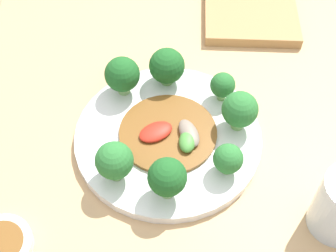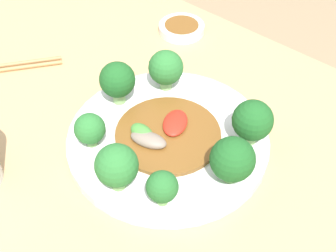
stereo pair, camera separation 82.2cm
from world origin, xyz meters
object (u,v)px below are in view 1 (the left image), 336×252
at_px(broccoli_northeast, 122,75).
at_px(broccoli_east, 167,66).
at_px(stirfry_center, 171,134).
at_px(sauce_dish, 1,245).
at_px(broccoli_northwest, 114,161).
at_px(cutting_board, 250,8).
at_px(broccoli_southeast, 223,85).
at_px(broccoli_southwest, 228,159).
at_px(plate, 168,137).
at_px(broccoli_west, 167,178).
at_px(broccoli_south, 240,110).

bearing_deg(broccoli_northeast, broccoli_east, -75.98).
distance_m(stirfry_center, sauce_dish, 0.28).
bearing_deg(broccoli_northwest, stirfry_center, -50.41).
bearing_deg(cutting_board, stirfry_center, 150.43).
bearing_deg(broccoli_northeast, broccoli_southeast, -98.51).
bearing_deg(broccoli_southwest, cutting_board, -14.62).
bearing_deg(plate, broccoli_northwest, 132.46).
relative_size(broccoli_west, broccoli_east, 1.05).
relative_size(broccoli_southwest, cutting_board, 0.23).
relative_size(broccoli_southeast, broccoli_east, 0.77).
distance_m(broccoli_northeast, broccoli_west, 0.21).
relative_size(plate, sauce_dish, 3.42).
bearing_deg(broccoli_south, broccoli_west, 134.61).
bearing_deg(broccoli_southwest, plate, 48.75).
bearing_deg(broccoli_east, broccoli_west, 177.05).
xyz_separation_m(broccoli_south, broccoli_west, (-0.11, 0.11, 0.00)).
xyz_separation_m(broccoli_northeast, broccoli_southwest, (-0.16, -0.15, -0.01)).
bearing_deg(cutting_board, broccoli_northeast, 130.65).
distance_m(broccoli_northwest, stirfry_center, 0.11).
height_order(broccoli_northwest, cutting_board, broccoli_northwest).
distance_m(plate, stirfry_center, 0.01).
bearing_deg(broccoli_southeast, broccoli_west, 150.55).
bearing_deg(stirfry_center, broccoli_east, -0.19).
height_order(stirfry_center, sauce_dish, stirfry_center).
relative_size(stirfry_center, sauce_dish, 1.79).
bearing_deg(broccoli_northwest, broccoli_south, -66.55).
bearing_deg(broccoli_west, broccoli_east, -2.95).
bearing_deg(broccoli_south, stirfry_center, 97.12).
bearing_deg(broccoli_east, broccoli_northwest, 155.68).
height_order(broccoli_northeast, sauce_dish, broccoli_northeast).
bearing_deg(cutting_board, sauce_dish, 138.90).
relative_size(broccoli_east, cutting_board, 0.30).
height_order(plate, broccoli_northeast, broccoli_northeast).
bearing_deg(cutting_board, broccoli_west, 155.58).
xyz_separation_m(plate, broccoli_west, (-0.10, 0.01, 0.05)).
distance_m(broccoli_southwest, sauce_dish, 0.33).
distance_m(broccoli_southwest, stirfry_center, 0.10).
xyz_separation_m(broccoli_southeast, stirfry_center, (-0.07, 0.09, -0.02)).
relative_size(broccoli_south, cutting_board, 0.31).
bearing_deg(broccoli_east, broccoli_southwest, -157.14).
bearing_deg(stirfry_center, broccoli_west, 173.93).
bearing_deg(broccoli_southeast, cutting_board, -20.44).
bearing_deg(broccoli_west, broccoli_southeast, -29.45).
xyz_separation_m(broccoli_south, cutting_board, (0.29, -0.07, -0.05)).
height_order(broccoli_southwest, sauce_dish, broccoli_southwest).
relative_size(broccoli_northeast, broccoli_west, 0.98).
relative_size(sauce_dish, cutting_board, 0.38).
bearing_deg(cutting_board, broccoli_south, 166.58).
bearing_deg(broccoli_west, cutting_board, -24.42).
height_order(plate, stirfry_center, stirfry_center).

